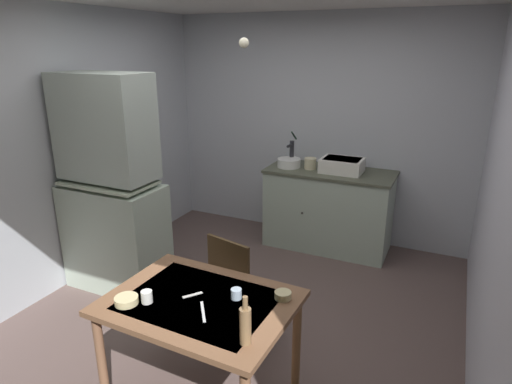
% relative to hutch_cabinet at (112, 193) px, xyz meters
% --- Properties ---
extents(ground_plane, '(4.96, 4.96, 0.00)m').
position_rel_hutch_cabinet_xyz_m(ground_plane, '(1.29, 0.01, -0.94)').
color(ground_plane, brown).
extents(wall_back, '(3.64, 0.10, 2.57)m').
position_rel_hutch_cabinet_xyz_m(wall_back, '(1.29, 2.04, 0.35)').
color(wall_back, silver).
rests_on(wall_back, ground).
extents(wall_left, '(0.10, 4.06, 2.57)m').
position_rel_hutch_cabinet_xyz_m(wall_left, '(-0.53, 0.01, 0.35)').
color(wall_left, '#B8BDC6').
rests_on(wall_left, ground).
extents(wall_right, '(0.10, 4.06, 2.57)m').
position_rel_hutch_cabinet_xyz_m(wall_right, '(3.11, 0.01, 0.35)').
color(wall_right, silver).
rests_on(wall_right, ground).
extents(hutch_cabinet, '(0.91, 0.51, 2.00)m').
position_rel_hutch_cabinet_xyz_m(hutch_cabinet, '(0.00, 0.00, 0.00)').
color(hutch_cabinet, '#A7B8A6').
rests_on(hutch_cabinet, ground).
extents(counter_cabinet, '(1.39, 0.64, 0.90)m').
position_rel_hutch_cabinet_xyz_m(counter_cabinet, '(1.57, 1.67, -0.48)').
color(counter_cabinet, '#A7B8A6').
rests_on(counter_cabinet, ground).
extents(sink_basin, '(0.44, 0.34, 0.15)m').
position_rel_hutch_cabinet_xyz_m(sink_basin, '(1.70, 1.67, 0.05)').
color(sink_basin, white).
rests_on(sink_basin, counter_cabinet).
extents(hand_pump, '(0.05, 0.27, 0.39)m').
position_rel_hutch_cabinet_xyz_m(hand_pump, '(1.10, 1.72, 0.14)').
color(hand_pump, '#232328').
rests_on(hand_pump, counter_cabinet).
extents(mixing_bowl_counter, '(0.26, 0.26, 0.10)m').
position_rel_hutch_cabinet_xyz_m(mixing_bowl_counter, '(1.10, 1.62, 0.02)').
color(mixing_bowl_counter, white).
rests_on(mixing_bowl_counter, counter_cabinet).
extents(stoneware_crock, '(0.13, 0.13, 0.12)m').
position_rel_hutch_cabinet_xyz_m(stoneware_crock, '(1.34, 1.65, 0.03)').
color(stoneware_crock, beige).
rests_on(stoneware_crock, counter_cabinet).
extents(dining_table, '(1.14, 0.86, 0.76)m').
position_rel_hutch_cabinet_xyz_m(dining_table, '(1.51, -0.94, -0.27)').
color(dining_table, brown).
rests_on(dining_table, ground).
extents(chair_far_side, '(0.48, 0.48, 0.91)m').
position_rel_hutch_cabinet_xyz_m(chair_far_side, '(1.45, -0.30, -0.46)').
color(chair_far_side, '#4B3720').
rests_on(chair_far_side, ground).
extents(serving_bowl_wide, '(0.14, 0.14, 0.04)m').
position_rel_hutch_cabinet_xyz_m(serving_bowl_wide, '(1.14, -1.15, -0.15)').
color(serving_bowl_wide, beige).
rests_on(serving_bowl_wide, dining_table).
extents(soup_bowl_small, '(0.10, 0.10, 0.04)m').
position_rel_hutch_cabinet_xyz_m(soup_bowl_small, '(1.96, -0.71, -0.15)').
color(soup_bowl_small, beige).
rests_on(soup_bowl_small, dining_table).
extents(teacup_cream, '(0.07, 0.07, 0.06)m').
position_rel_hutch_cabinet_xyz_m(teacup_cream, '(1.71, -0.83, -0.14)').
color(teacup_cream, '#9EB2C6').
rests_on(teacup_cream, dining_table).
extents(mug_dark, '(0.07, 0.07, 0.07)m').
position_rel_hutch_cabinet_xyz_m(mug_dark, '(1.24, -1.09, -0.14)').
color(mug_dark, white).
rests_on(mug_dark, dining_table).
extents(glass_bottle, '(0.06, 0.06, 0.27)m').
position_rel_hutch_cabinet_xyz_m(glass_bottle, '(1.94, -1.18, -0.07)').
color(glass_bottle, olive).
rests_on(glass_bottle, dining_table).
extents(table_knife, '(0.13, 0.18, 0.00)m').
position_rel_hutch_cabinet_xyz_m(table_knife, '(1.60, -1.04, -0.17)').
color(table_knife, silver).
rests_on(table_knife, dining_table).
extents(teaspoon_near_bowl, '(0.09, 0.11, 0.00)m').
position_rel_hutch_cabinet_xyz_m(teaspoon_near_bowl, '(1.45, -0.91, -0.17)').
color(teaspoon_near_bowl, beige).
rests_on(teaspoon_near_bowl, dining_table).
extents(pendant_bulb, '(0.08, 0.08, 0.08)m').
position_rel_hutch_cabinet_xyz_m(pendant_bulb, '(1.19, 0.35, 1.29)').
color(pendant_bulb, '#F9EFCC').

